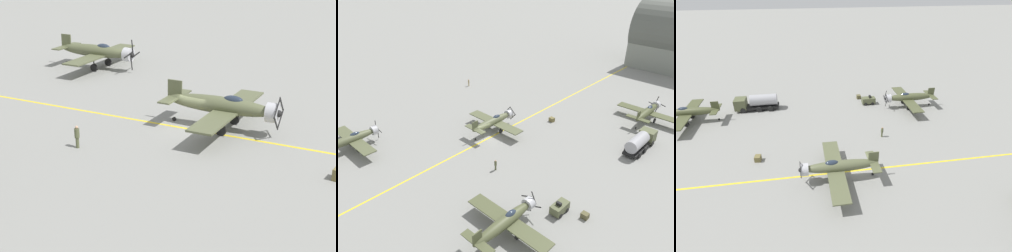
% 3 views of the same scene
% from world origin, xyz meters
% --- Properties ---
extents(ground_plane, '(400.00, 400.00, 0.00)m').
position_xyz_m(ground_plane, '(0.00, 0.00, 0.00)').
color(ground_plane, gray).
extents(taxiway_stripe, '(0.30, 160.00, 0.01)m').
position_xyz_m(taxiway_stripe, '(0.00, 0.00, 0.00)').
color(taxiway_stripe, yellow).
rests_on(taxiway_stripe, ground).
extents(airplane_near_left, '(12.00, 9.98, 3.79)m').
position_xyz_m(airplane_near_left, '(-13.88, -18.00, 2.01)').
color(airplane_near_left, '#555A3B').
rests_on(airplane_near_left, ground).
extents(airplane_mid_center, '(12.00, 9.98, 3.65)m').
position_xyz_m(airplane_mid_center, '(-1.24, 2.71, 2.01)').
color(airplane_mid_center, '#565C3D').
rests_on(airplane_mid_center, ground).
extents(ground_crew_inspecting, '(0.39, 0.39, 1.77)m').
position_xyz_m(ground_crew_inspecting, '(7.58, -5.64, 0.97)').
color(ground_crew_inspecting, '#515638').
rests_on(ground_crew_inspecting, ground).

